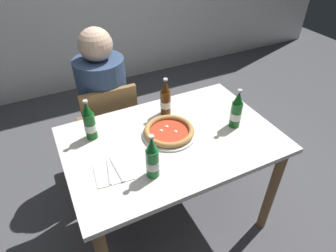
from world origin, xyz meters
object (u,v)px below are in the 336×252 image
at_px(chair_behind_table, 110,126).
at_px(napkin_with_cutlery, 113,171).
at_px(diner_seated, 106,112).
at_px(beer_bottle_center, 236,111).
at_px(dining_table_main, 172,152).
at_px(pizza_margherita_near, 169,131).
at_px(beer_bottle_right, 166,99).
at_px(beer_bottle_extra, 152,159).
at_px(beer_bottle_left, 90,122).

xyz_separation_m(chair_behind_table, napkin_with_cutlery, (-0.17, -0.71, 0.27)).
relative_size(diner_seated, beer_bottle_center, 4.89).
distance_m(dining_table_main, diner_seated, 0.69).
relative_size(dining_table_main, napkin_with_cutlery, 6.04).
xyz_separation_m(diner_seated, beer_bottle_center, (0.60, -0.72, 0.27)).
bearing_deg(chair_behind_table, napkin_with_cutlery, 77.57).
distance_m(pizza_margherita_near, beer_bottle_right, 0.23).
bearing_deg(chair_behind_table, pizza_margherita_near, 111.04).
distance_m(diner_seated, beer_bottle_extra, 0.91).
xyz_separation_m(dining_table_main, diner_seated, (-0.21, 0.66, -0.05)).
height_order(dining_table_main, diner_seated, diner_seated).
relative_size(diner_seated, pizza_margherita_near, 3.87).
xyz_separation_m(chair_behind_table, beer_bottle_extra, (0.00, -0.82, 0.37)).
bearing_deg(beer_bottle_right, beer_bottle_center, -43.43).
xyz_separation_m(dining_table_main, napkin_with_cutlery, (-0.38, -0.10, 0.12)).
height_order(diner_seated, beer_bottle_left, diner_seated).
bearing_deg(pizza_margherita_near, beer_bottle_right, 69.30).
xyz_separation_m(pizza_margherita_near, beer_bottle_left, (-0.40, 0.17, 0.08)).
height_order(chair_behind_table, beer_bottle_left, beer_bottle_left).
bearing_deg(chair_behind_table, beer_bottle_right, 128.01).
relative_size(chair_behind_table, beer_bottle_right, 3.44).
bearing_deg(beer_bottle_extra, chair_behind_table, 90.13).
height_order(chair_behind_table, beer_bottle_right, beer_bottle_right).
xyz_separation_m(chair_behind_table, diner_seated, (0.00, 0.05, 0.10)).
xyz_separation_m(diner_seated, beer_bottle_right, (0.28, -0.43, 0.27)).
distance_m(dining_table_main, beer_bottle_center, 0.45).
bearing_deg(beer_bottle_right, chair_behind_table, 127.13).
distance_m(dining_table_main, beer_bottle_right, 0.33).
height_order(pizza_margherita_near, beer_bottle_right, beer_bottle_right).
height_order(dining_table_main, beer_bottle_left, beer_bottle_left).
height_order(beer_bottle_right, beer_bottle_extra, same).
distance_m(chair_behind_table, beer_bottle_extra, 0.90).
relative_size(chair_behind_table, pizza_margherita_near, 2.72).
xyz_separation_m(beer_bottle_center, beer_bottle_right, (-0.31, 0.30, 0.00)).
xyz_separation_m(chair_behind_table, beer_bottle_right, (0.29, -0.38, 0.37)).
bearing_deg(pizza_margherita_near, dining_table_main, -88.97).
bearing_deg(beer_bottle_extra, dining_table_main, 44.85).
distance_m(dining_table_main, chair_behind_table, 0.66).
relative_size(pizza_margherita_near, beer_bottle_extra, 1.27).
distance_m(chair_behind_table, napkin_with_cutlery, 0.78).
relative_size(beer_bottle_left, napkin_with_cutlery, 1.24).
bearing_deg(beer_bottle_left, chair_behind_table, 64.56).
xyz_separation_m(beer_bottle_right, napkin_with_cutlery, (-0.45, -0.33, -0.10)).
xyz_separation_m(pizza_margherita_near, beer_bottle_right, (0.07, 0.20, 0.08)).
xyz_separation_m(chair_behind_table, pizza_margherita_near, (0.21, -0.57, 0.29)).
xyz_separation_m(dining_table_main, chair_behind_table, (-0.21, 0.61, -0.15)).
distance_m(beer_bottle_center, beer_bottle_extra, 0.61).
bearing_deg(beer_bottle_left, beer_bottle_right, 3.03).
relative_size(dining_table_main, beer_bottle_center, 4.86).
distance_m(beer_bottle_left, beer_bottle_right, 0.48).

